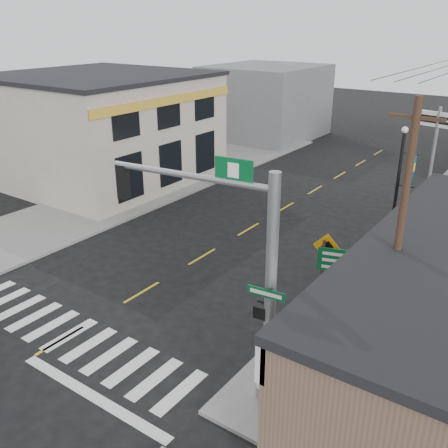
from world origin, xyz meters
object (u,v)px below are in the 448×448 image
Objects in this scene: fire_hydrant at (348,305)px; utility_pole_near at (398,244)px; dance_center_sign at (436,135)px; lamp_post at (399,180)px; bare_tree at (412,285)px; guide_sign at (337,267)px; traffic_signal_pole at (245,260)px.

fire_hydrant is 0.08× the size of utility_pole_near.
lamp_post is at bearing -79.42° from dance_center_sign.
dance_center_sign is (-0.31, 11.40, 4.25)m from fire_hydrant.
bare_tree is 0.53× the size of utility_pole_near.
bare_tree is (3.33, -3.17, 1.77)m from guide_sign.
fire_hydrant is at bearing 132.35° from bare_tree.
traffic_signal_pole is at bearing -147.51° from bare_tree.
fire_hydrant is at bearing 72.15° from traffic_signal_pole.
lamp_post is 1.31× the size of bare_tree.
traffic_signal_pole reaches higher than guide_sign.
lamp_post is at bearing 80.96° from traffic_signal_pole.
guide_sign is at bearing -65.77° from lamp_post.
guide_sign is 1.48m from fire_hydrant.
traffic_signal_pole is at bearing -78.77° from dance_center_sign.
utility_pole_near reaches higher than traffic_signal_pole.
guide_sign is at bearing 139.73° from utility_pole_near.
dance_center_sign is 0.73× the size of utility_pole_near.
traffic_signal_pole reaches higher than bare_tree.
dance_center_sign reaches higher than lamp_post.
traffic_signal_pole is 1.56× the size of bare_tree.
utility_pole_near is at bearing -49.04° from fire_hydrant.
bare_tree is (3.80, 2.42, -0.63)m from traffic_signal_pole.
bare_tree is (3.31, -9.70, 0.12)m from lamp_post.
dance_center_sign is at bearing 103.10° from utility_pole_near.
traffic_signal_pole is 2.66× the size of guide_sign.
guide_sign is at bearing -77.68° from dance_center_sign.
traffic_signal_pole is at bearing -101.14° from fire_hydrant.
dance_center_sign is at bearing 91.55° from fire_hydrant.
guide_sign is 0.31× the size of utility_pole_near.
bare_tree is at bearing -47.65° from fire_hydrant.
lamp_post is (0.49, 12.12, -0.75)m from traffic_signal_pole.
lamp_post reaches higher than guide_sign.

